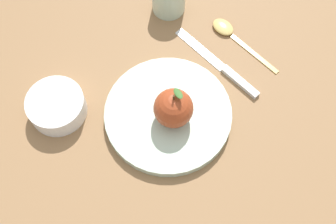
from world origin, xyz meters
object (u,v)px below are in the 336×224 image
(apple, at_px, (173,108))
(dinner_plate, at_px, (168,114))
(spoon, at_px, (230,33))
(side_bowl, at_px, (56,105))
(knife, at_px, (224,68))

(apple, bearing_deg, dinner_plate, 97.99)
(apple, distance_m, spoon, 0.23)
(side_bowl, relative_size, knife, 0.49)
(dinner_plate, xyz_separation_m, knife, (0.15, 0.01, -0.01))
(side_bowl, height_order, knife, side_bowl)
(knife, bearing_deg, dinner_plate, -176.02)
(knife, relative_size, spoon, 1.25)
(dinner_plate, distance_m, side_bowl, 0.21)
(dinner_plate, relative_size, side_bowl, 2.21)
(side_bowl, distance_m, spoon, 0.37)
(apple, relative_size, knife, 0.39)
(dinner_plate, bearing_deg, spoon, 16.72)
(dinner_plate, relative_size, knife, 1.09)
(dinner_plate, bearing_deg, side_bowl, 137.67)
(dinner_plate, relative_size, apple, 2.83)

